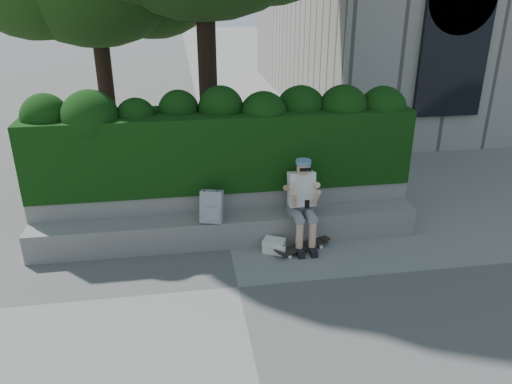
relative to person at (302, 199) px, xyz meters
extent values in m
plane|color=slate|center=(-1.12, -1.07, -0.75)|extent=(80.00, 80.00, 0.00)
cube|color=gray|center=(-1.12, 0.18, -0.53)|extent=(6.00, 0.45, 0.45)
cube|color=gray|center=(-1.12, 0.66, -0.38)|extent=(6.00, 0.50, 0.75)
cube|color=black|center=(-1.12, 0.88, 0.60)|extent=(6.00, 1.00, 1.20)
cylinder|color=black|center=(-1.16, 3.35, 0.99)|extent=(0.37, 0.37, 3.49)
cylinder|color=black|center=(-3.25, 4.14, 0.62)|extent=(0.33, 0.33, 2.74)
cube|color=slate|center=(0.00, 0.13, -0.19)|extent=(0.36, 0.26, 0.22)
cube|color=silver|center=(0.00, 0.06, 0.15)|extent=(0.40, 0.32, 0.55)
sphere|color=tan|center=(0.00, -0.01, 0.51)|extent=(0.21, 0.21, 0.21)
cylinder|color=slate|center=(0.00, 0.01, 0.60)|extent=(0.23, 0.23, 0.06)
cube|color=black|center=(0.00, -0.29, 0.05)|extent=(0.07, 0.02, 0.13)
cylinder|color=tan|center=(-0.10, -0.31, -0.51)|extent=(0.11, 0.11, 0.47)
cylinder|color=tan|center=(0.10, -0.31, -0.51)|extent=(0.11, 0.11, 0.47)
cube|color=black|center=(-0.10, -0.37, -0.70)|extent=(0.10, 0.26, 0.10)
cube|color=black|center=(0.10, -0.37, -0.70)|extent=(0.10, 0.26, 0.10)
cube|color=black|center=(-0.04, -0.25, -0.67)|extent=(0.85, 0.51, 0.02)
cylinder|color=silver|center=(-0.27, -0.44, -0.72)|extent=(0.07, 0.05, 0.06)
cylinder|color=silver|center=(-0.34, -0.28, -0.72)|extent=(0.07, 0.05, 0.06)
cylinder|color=silver|center=(0.27, -0.22, -0.72)|extent=(0.07, 0.05, 0.06)
cylinder|color=silver|center=(0.20, -0.05, -0.72)|extent=(0.07, 0.05, 0.06)
cube|color=#AAAAAE|center=(-1.37, 0.08, -0.06)|extent=(0.37, 0.26, 0.49)
cube|color=silver|center=(-0.47, -0.20, -0.65)|extent=(0.38, 0.34, 0.21)
camera|label=1|loc=(-1.78, -6.73, 3.07)|focal=35.00mm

